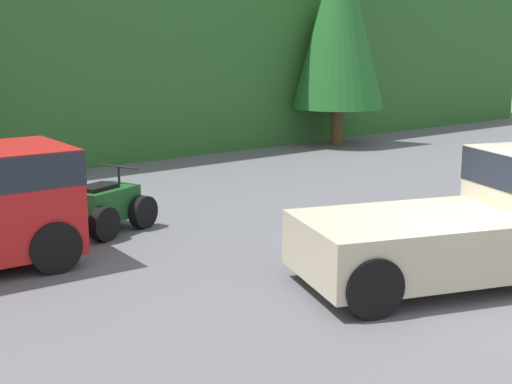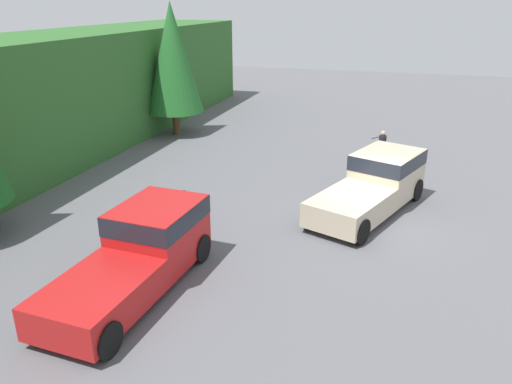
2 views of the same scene
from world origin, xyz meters
The scene contains 4 objects.
ground_plane centered at (0.00, 0.00, 0.00)m, with size 80.00×80.00×0.00m, color #5B5B60.
hillside_backdrop centered at (0.00, 16.00, 2.93)m, with size 44.00×6.00×5.87m.
tree_mid_right centered at (9.26, 11.95, 4.34)m, with size 3.25×3.25×7.38m.
quad_atv centered at (-2.67, 6.43, 0.49)m, with size 2.11×1.82×1.23m.
Camera 1 is at (-8.81, -6.16, 3.73)m, focal length 50.00 mm.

